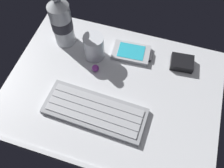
{
  "coord_description": "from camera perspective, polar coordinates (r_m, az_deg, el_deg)",
  "views": [
    {
      "loc": [
        10.74,
        -34.24,
        64.32
      ],
      "look_at": [
        0.0,
        0.0,
        3.0
      ],
      "focal_mm": 39.32,
      "sensor_mm": 36.0,
      "label": 1
    }
  ],
  "objects": [
    {
      "name": "ground_plane",
      "position": [
        0.74,
        -0.05,
        -1.7
      ],
      "size": [
        64.0,
        48.0,
        2.8
      ],
      "color": "silver"
    },
    {
      "name": "charger_block",
      "position": [
        0.8,
        15.95,
        4.78
      ],
      "size": [
        7.49,
        6.22,
        2.4
      ],
      "primitive_type": "cube",
      "rotation": [
        0.0,
        0.0,
        0.09
      ],
      "color": "black",
      "rests_on": "ground_plane"
    },
    {
      "name": "juice_cup",
      "position": [
        0.78,
        -4.19,
        8.42
      ],
      "size": [
        6.4,
        6.4,
        8.5
      ],
      "color": "silver",
      "rests_on": "ground_plane"
    },
    {
      "name": "water_bottle",
      "position": [
        0.79,
        -11.7,
        14.07
      ],
      "size": [
        6.73,
        6.73,
        20.8
      ],
      "color": "silver",
      "rests_on": "ground_plane"
    },
    {
      "name": "handheld_device",
      "position": [
        0.81,
        4.58,
        7.27
      ],
      "size": [
        13.16,
        8.41,
        1.5
      ],
      "color": "#B7BABF",
      "rests_on": "ground_plane"
    },
    {
      "name": "keyboard",
      "position": [
        0.7,
        -4.01,
        -6.25
      ],
      "size": [
        29.4,
        12.09,
        1.7
      ],
      "color": "#93969B",
      "rests_on": "ground_plane"
    },
    {
      "name": "trackball_mouse",
      "position": [
        0.76,
        -3.89,
        3.72
      ],
      "size": [
        2.2,
        2.2,
        2.2
      ],
      "primitive_type": "sphere",
      "color": "purple",
      "rests_on": "ground_plane"
    }
  ]
}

